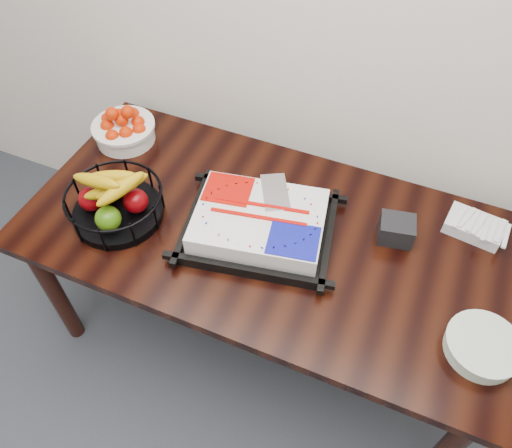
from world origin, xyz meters
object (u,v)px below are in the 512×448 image
at_px(plate_stack, 482,347).
at_px(napkin_box, 396,230).
at_px(cake_tray, 259,224).
at_px(tangerine_bowl, 123,126).
at_px(table, 266,244).
at_px(fruit_basket, 115,202).

xyz_separation_m(plate_stack, napkin_box, (-0.34, 0.34, 0.02)).
distance_m(cake_tray, tangerine_bowl, 0.77).
height_order(table, plate_stack, plate_stack).
distance_m(tangerine_bowl, plate_stack, 1.58).
bearing_deg(napkin_box, tangerine_bowl, 176.26).
height_order(tangerine_bowl, napkin_box, tangerine_bowl).
xyz_separation_m(fruit_basket, napkin_box, (0.97, 0.30, -0.03)).
xyz_separation_m(cake_tray, tangerine_bowl, (-0.73, 0.25, 0.02)).
distance_m(table, plate_stack, 0.81).
relative_size(tangerine_bowl, plate_stack, 1.16).
height_order(fruit_basket, plate_stack, fruit_basket).
distance_m(table, cake_tray, 0.14).
distance_m(cake_tray, fruit_basket, 0.53).
relative_size(plate_stack, napkin_box, 1.88).
bearing_deg(tangerine_bowl, plate_stack, -15.15).
xyz_separation_m(cake_tray, plate_stack, (0.80, -0.17, -0.02)).
distance_m(table, tangerine_bowl, 0.80).
bearing_deg(fruit_basket, plate_stack, -1.40).
bearing_deg(table, napkin_box, 18.80).
bearing_deg(fruit_basket, napkin_box, 17.35).
xyz_separation_m(tangerine_bowl, plate_stack, (1.53, -0.41, -0.04)).
xyz_separation_m(table, napkin_box, (0.44, 0.15, 0.13)).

